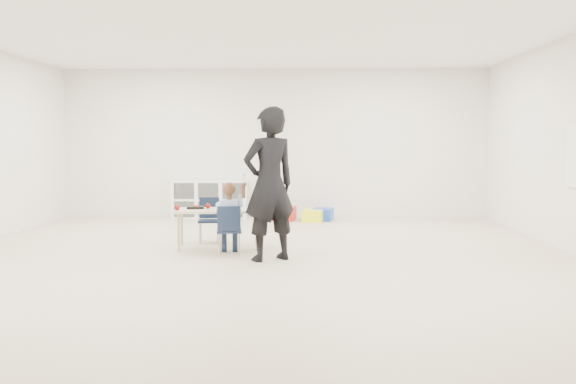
{
  "coord_description": "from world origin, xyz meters",
  "views": [
    {
      "loc": [
        0.63,
        -7.06,
        1.41
      ],
      "look_at": [
        0.41,
        -0.15,
        0.85
      ],
      "focal_mm": 38.0,
      "sensor_mm": 36.0,
      "label": 1
    }
  ],
  "objects_px": {
    "child": "(229,216)",
    "adult": "(269,184)",
    "cubby_shelf": "(210,199)",
    "table": "(219,228)",
    "chair_near": "(229,230)"
  },
  "relations": [
    {
      "from": "table",
      "to": "chair_near",
      "type": "xyz_separation_m",
      "value": [
        0.21,
        -0.49,
        0.05
      ]
    },
    {
      "from": "table",
      "to": "child",
      "type": "relative_size",
      "value": 1.21
    },
    {
      "from": "child",
      "to": "adult",
      "type": "height_order",
      "value": "adult"
    },
    {
      "from": "table",
      "to": "cubby_shelf",
      "type": "height_order",
      "value": "cubby_shelf"
    },
    {
      "from": "cubby_shelf",
      "to": "chair_near",
      "type": "bearing_deg",
      "value": -77.28
    },
    {
      "from": "chair_near",
      "to": "cubby_shelf",
      "type": "xyz_separation_m",
      "value": [
        -0.85,
        3.77,
        0.04
      ]
    },
    {
      "from": "child",
      "to": "chair_near",
      "type": "bearing_deg",
      "value": 0.0
    },
    {
      "from": "table",
      "to": "child",
      "type": "xyz_separation_m",
      "value": [
        0.21,
        -0.49,
        0.23
      ]
    },
    {
      "from": "cubby_shelf",
      "to": "adult",
      "type": "bearing_deg",
      "value": -71.5
    },
    {
      "from": "chair_near",
      "to": "child",
      "type": "bearing_deg",
      "value": 0.0
    },
    {
      "from": "chair_near",
      "to": "table",
      "type": "bearing_deg",
      "value": 106.52
    },
    {
      "from": "chair_near",
      "to": "cubby_shelf",
      "type": "bearing_deg",
      "value": 96.13
    },
    {
      "from": "adult",
      "to": "child",
      "type": "bearing_deg",
      "value": -65.69
    },
    {
      "from": "chair_near",
      "to": "adult",
      "type": "xyz_separation_m",
      "value": [
        0.53,
        -0.35,
        0.6
      ]
    },
    {
      "from": "chair_near",
      "to": "adult",
      "type": "height_order",
      "value": "adult"
    }
  ]
}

